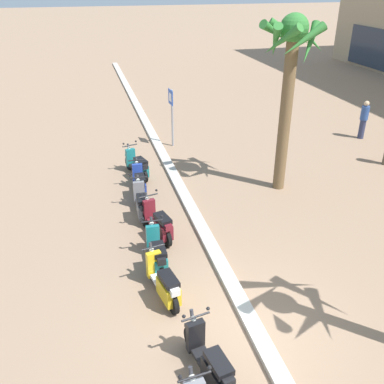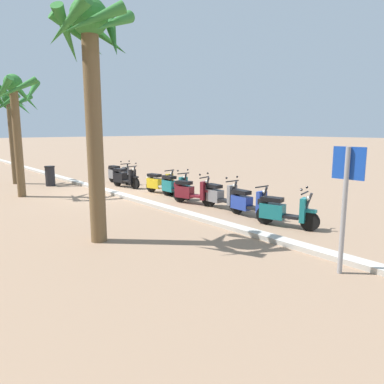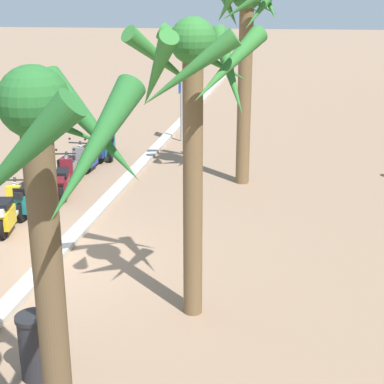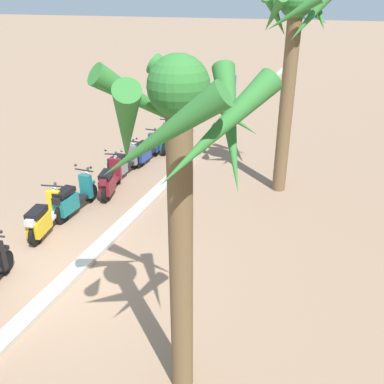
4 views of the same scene
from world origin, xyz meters
name	(u,v)px [view 2 (image 2 of 4)]	position (x,y,z in m)	size (l,w,h in m)	color
ground_plane	(113,192)	(0.00, 0.00, 0.00)	(200.00, 200.00, 0.00)	#93755B
curb_strip	(109,191)	(0.00, 0.18, 0.06)	(60.00, 0.36, 0.12)	#BCB7AD
scooter_teal_tail_end	(282,211)	(-8.03, -1.07, 0.44)	(1.76, 0.77, 1.17)	black
scooter_blue_gap_after_mid	(248,203)	(-6.63, -1.20, 0.44)	(1.74, 0.56, 1.04)	black
scooter_grey_second_in_line	(220,196)	(-5.21, -1.35, 0.44)	(1.81, 0.56, 1.17)	black
scooter_maroon_mid_front	(191,192)	(-3.97, -1.08, 0.45)	(1.77, 0.73, 1.17)	black
scooter_teal_lead_nearest	(174,186)	(-2.56, -1.37, 0.45)	(1.83, 0.56, 1.17)	black
scooter_yellow_far_back	(159,183)	(-1.46, -1.42, 0.44)	(1.76, 0.67, 1.04)	black
scooter_black_mid_rear	(124,177)	(0.94, -1.07, 0.46)	(1.80, 0.65, 1.17)	black
scooter_grey_mid_centre	(118,174)	(2.22, -1.45, 0.46)	(1.86, 0.58, 1.17)	black
crossing_sign	(345,196)	(-10.80, 0.80, 1.50)	(0.60, 0.13, 2.40)	#939399
palm_tree_mid_walkway	(10,114)	(5.33, 2.56, 3.39)	(2.00, 2.01, 4.48)	brown
palm_tree_far_corner	(92,65)	(-6.02, 3.47, 4.14)	(1.94, 1.91, 5.58)	brown
palm_tree_near_sign	(14,105)	(1.46, 3.30, 3.61)	(2.16, 2.19, 4.78)	brown
litter_bin	(50,176)	(3.56, 1.45, 0.48)	(0.48, 0.48, 0.95)	#232328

